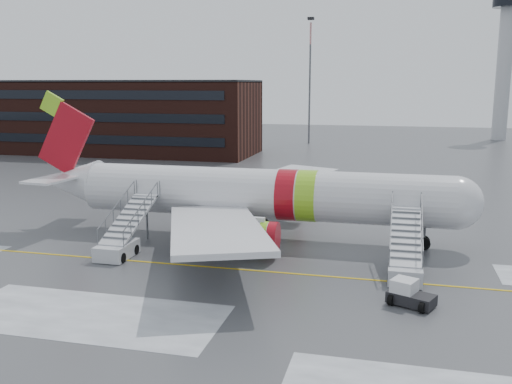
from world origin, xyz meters
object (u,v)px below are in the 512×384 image
(airliner, at_px, (250,194))
(airstair_fwd, at_px, (405,260))
(airstair_aft, at_px, (122,240))
(pushback_tug, at_px, (409,294))

(airliner, relative_size, airstair_fwd, 4.55)
(airstair_fwd, relative_size, airstair_aft, 1.00)
(airstair_aft, bearing_deg, pushback_tug, -13.78)
(pushback_tug, bearing_deg, airstair_aft, 166.22)
(airliner, distance_m, pushback_tug, 16.49)
(airstair_fwd, relative_size, pushback_tug, 2.81)
(airliner, height_order, airstair_aft, airliner)
(airstair_fwd, height_order, pushback_tug, airstair_fwd)
(airstair_fwd, bearing_deg, airliner, 150.51)
(airliner, xyz_separation_m, airstair_fwd, (11.56, -6.54, -2.35))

